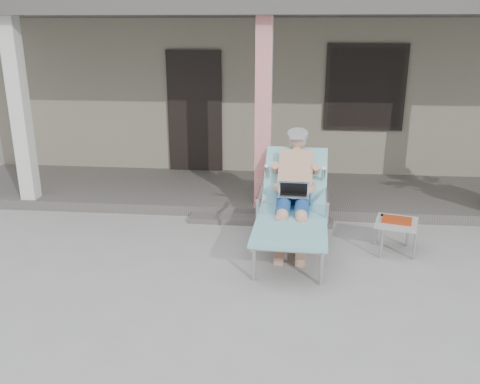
# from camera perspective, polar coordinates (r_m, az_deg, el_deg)

# --- Properties ---
(ground) EXTENTS (60.00, 60.00, 0.00)m
(ground) POSITION_cam_1_polar(r_m,az_deg,el_deg) (5.46, 1.11, -10.53)
(ground) COLOR #9E9E99
(ground) RESTS_ON ground
(house) EXTENTS (10.40, 5.40, 3.30)m
(house) POSITION_cam_1_polar(r_m,az_deg,el_deg) (11.33, 3.93, 13.17)
(house) COLOR gray
(house) RESTS_ON ground
(porch_deck) EXTENTS (10.00, 2.00, 0.15)m
(porch_deck) POSITION_cam_1_polar(r_m,az_deg,el_deg) (8.19, 2.83, -0.04)
(porch_deck) COLOR #605B56
(porch_deck) RESTS_ON ground
(porch_overhang) EXTENTS (10.00, 2.30, 2.85)m
(porch_overhang) POSITION_cam_1_polar(r_m,az_deg,el_deg) (7.74, 3.13, 19.30)
(porch_overhang) COLOR silver
(porch_overhang) RESTS_ON porch_deck
(porch_step) EXTENTS (2.00, 0.30, 0.07)m
(porch_step) POSITION_cam_1_polar(r_m,az_deg,el_deg) (7.12, 2.33, -3.17)
(porch_step) COLOR #605B56
(porch_step) RESTS_ON ground
(lounger) EXTENTS (0.92, 2.21, 1.42)m
(lounger) POSITION_cam_1_polar(r_m,az_deg,el_deg) (6.24, 6.11, 1.73)
(lounger) COLOR #B7B7BC
(lounger) RESTS_ON ground
(side_table) EXTENTS (0.58, 0.58, 0.43)m
(side_table) POSITION_cam_1_polar(r_m,az_deg,el_deg) (6.37, 17.16, -3.47)
(side_table) COLOR #A9A8A4
(side_table) RESTS_ON ground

